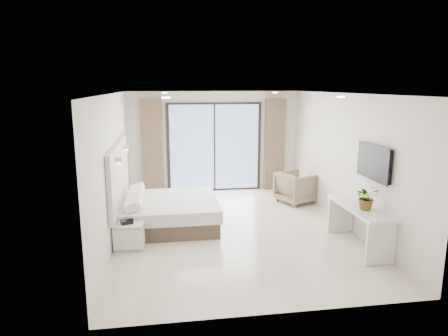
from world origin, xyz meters
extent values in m
plane|color=beige|center=(0.00, 0.00, 0.00)|extent=(6.20, 6.20, 0.00)
cube|color=silver|center=(0.00, 3.10, 1.35)|extent=(4.60, 0.02, 2.70)
cube|color=silver|center=(0.00, -3.10, 1.35)|extent=(4.60, 0.02, 2.70)
cube|color=silver|center=(-2.30, 0.00, 1.35)|extent=(0.02, 6.20, 2.70)
cube|color=silver|center=(2.30, 0.00, 1.35)|extent=(0.02, 6.20, 2.70)
cube|color=white|center=(0.00, 0.00, 2.70)|extent=(4.60, 6.20, 0.02)
cube|color=beige|center=(-2.25, 0.39, 1.15)|extent=(0.08, 3.00, 1.20)
cube|color=black|center=(2.25, -1.24, 1.55)|extent=(0.06, 1.00, 0.58)
cube|color=black|center=(2.21, -1.24, 1.55)|extent=(0.02, 1.04, 0.62)
cube|color=black|center=(0.00, 3.07, 1.20)|extent=(2.56, 0.04, 2.42)
cube|color=#8EADE3|center=(0.00, 3.04, 1.20)|extent=(2.40, 0.01, 2.30)
cube|color=brown|center=(-1.65, 2.96, 1.25)|extent=(0.55, 0.14, 2.50)
cube|color=brown|center=(1.65, 2.96, 1.25)|extent=(0.55, 0.14, 2.50)
cylinder|color=white|center=(-1.30, -1.80, 2.68)|extent=(0.12, 0.12, 0.02)
cylinder|color=white|center=(1.30, -1.80, 2.68)|extent=(0.12, 0.12, 0.02)
cylinder|color=white|center=(-1.30, 1.80, 2.68)|extent=(0.12, 0.12, 0.02)
cylinder|color=white|center=(1.30, 1.80, 2.68)|extent=(0.12, 0.12, 0.02)
cube|color=brown|center=(-1.30, 0.39, 0.15)|extent=(1.91, 1.81, 0.31)
cube|color=silver|center=(-1.30, 0.39, 0.43)|extent=(1.98, 1.89, 0.25)
cube|color=white|center=(-1.95, -0.23, 0.62)|extent=(0.28, 0.38, 0.14)
cube|color=white|center=(-1.95, 0.18, 0.62)|extent=(0.28, 0.38, 0.14)
cube|color=white|center=(-1.95, 0.60, 0.62)|extent=(0.28, 0.38, 0.14)
cube|color=white|center=(-1.95, 1.01, 0.62)|extent=(0.28, 0.38, 0.14)
cube|color=silver|center=(-2.01, -0.68, 0.44)|extent=(0.53, 0.44, 0.05)
cube|color=silver|center=(-2.01, -0.68, 0.03)|extent=(0.53, 0.44, 0.05)
cube|color=silver|center=(-2.01, -0.87, 0.23)|extent=(0.51, 0.07, 0.42)
cube|color=silver|center=(-2.01, -0.50, 0.23)|extent=(0.51, 0.07, 0.42)
cube|color=black|center=(-2.04, -0.70, 0.50)|extent=(0.24, 0.21, 0.07)
cube|color=silver|center=(2.04, -1.24, 0.74)|extent=(0.52, 1.66, 0.06)
cube|color=silver|center=(2.04, -1.98, 0.35)|extent=(0.50, 0.06, 0.71)
cube|color=silver|center=(2.04, -0.49, 0.35)|extent=(0.50, 0.06, 0.71)
imported|color=#33662D|center=(2.04, -1.44, 0.94)|extent=(0.40, 0.45, 0.34)
imported|color=#988963|center=(1.85, 1.61, 0.42)|extent=(1.02, 1.05, 0.84)
camera|label=1|loc=(-1.35, -7.54, 2.85)|focal=32.00mm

